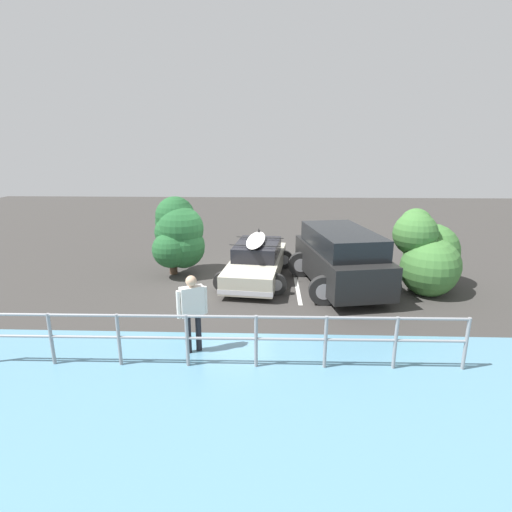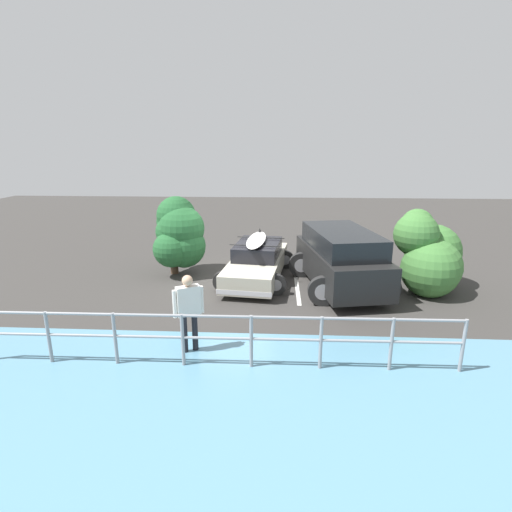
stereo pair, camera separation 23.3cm
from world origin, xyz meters
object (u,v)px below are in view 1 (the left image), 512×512
at_px(bush_near_right, 428,256).
at_px(person_bystander, 192,307).
at_px(sedan_car, 257,261).
at_px(suv_car, 340,258).
at_px(bush_near_left, 177,233).

bearing_deg(bush_near_right, person_bystander, 32.86).
relative_size(sedan_car, bush_near_right, 1.76).
bearing_deg(sedan_car, suv_car, 162.80).
height_order(sedan_car, person_bystander, person_bystander).
distance_m(suv_car, bush_near_right, 2.64).
relative_size(sedan_car, suv_car, 1.00).
relative_size(person_bystander, bush_near_left, 0.65).
relative_size(sedan_car, bush_near_left, 1.72).
height_order(sedan_car, bush_near_right, bush_near_right).
height_order(sedan_car, bush_near_left, bush_near_left).
relative_size(suv_car, bush_near_left, 1.72).
bearing_deg(bush_near_right, suv_car, -0.55).
bearing_deg(suv_car, bush_near_right, 179.45).
height_order(suv_car, bush_near_left, bush_near_left).
xyz_separation_m(sedan_car, person_bystander, (1.19, 4.99, 0.45)).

